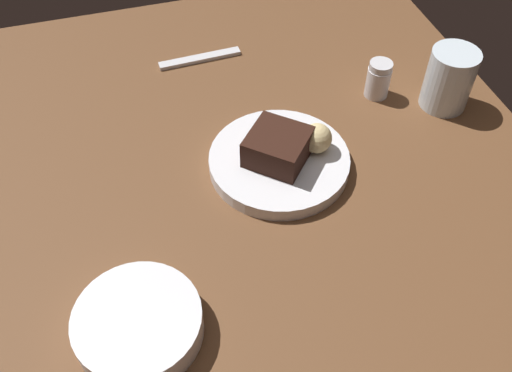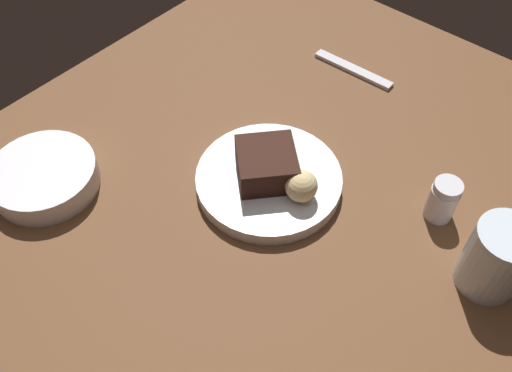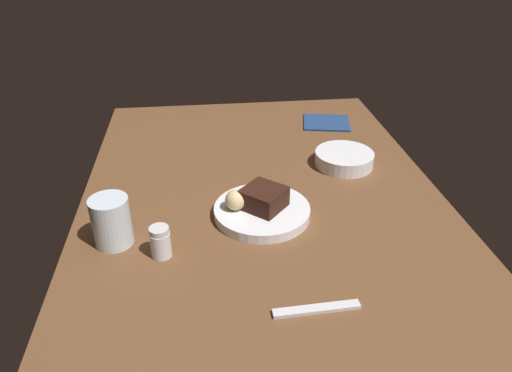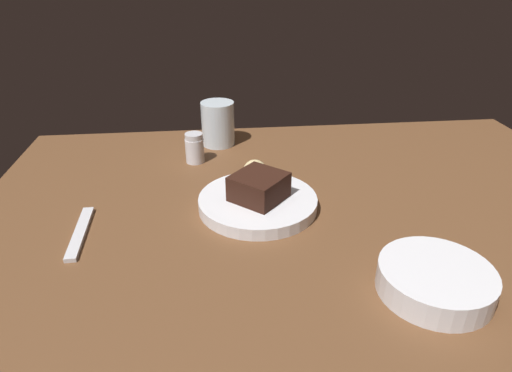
% 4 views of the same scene
% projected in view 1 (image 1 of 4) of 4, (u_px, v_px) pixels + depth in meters
% --- Properties ---
extents(dining_table, '(1.20, 0.84, 0.03)m').
position_uv_depth(dining_table, '(291.00, 223.00, 0.81)').
color(dining_table, brown).
rests_on(dining_table, ground).
extents(dessert_plate, '(0.21, 0.21, 0.02)m').
position_uv_depth(dessert_plate, '(279.00, 162.00, 0.85)').
color(dessert_plate, silver).
rests_on(dessert_plate, dining_table).
extents(chocolate_cake_slice, '(0.12, 0.12, 0.05)m').
position_uv_depth(chocolate_cake_slice, '(278.00, 147.00, 0.82)').
color(chocolate_cake_slice, black).
rests_on(chocolate_cake_slice, dessert_plate).
extents(bread_roll, '(0.04, 0.04, 0.04)m').
position_uv_depth(bread_roll, '(317.00, 138.00, 0.84)').
color(bread_roll, '#DBC184').
rests_on(bread_roll, dessert_plate).
extents(salt_shaker, '(0.04, 0.04, 0.06)m').
position_uv_depth(salt_shaker, '(378.00, 79.00, 0.95)').
color(salt_shaker, silver).
rests_on(salt_shaker, dining_table).
extents(water_glass, '(0.08, 0.08, 0.10)m').
position_uv_depth(water_glass, '(449.00, 79.00, 0.92)').
color(water_glass, silver).
rests_on(water_glass, dining_table).
extents(side_bowl, '(0.15, 0.15, 0.04)m').
position_uv_depth(side_bowl, '(138.00, 324.00, 0.67)').
color(side_bowl, silver).
rests_on(side_bowl, dining_table).
extents(dessert_spoon, '(0.02, 0.15, 0.01)m').
position_uv_depth(dessert_spoon, '(200.00, 58.00, 1.03)').
color(dessert_spoon, silver).
rests_on(dessert_spoon, dining_table).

